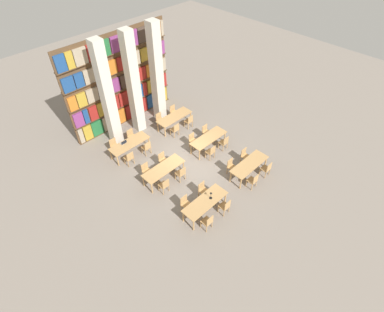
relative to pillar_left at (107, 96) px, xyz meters
The scene contains 37 objects.
ground_plane 5.46m from the pillar_left, 68.66° to the right, with size 40.00×40.00×0.00m, color gray.
bookshelf_bank 2.13m from the pillar_left, 37.52° to the left, with size 6.79×0.35×5.50m.
pillar_left is the anchor object (origin of this frame).
pillar_center 1.66m from the pillar_left, ahead, with size 0.57×0.57×6.00m.
pillar_right 3.32m from the pillar_left, ahead, with size 0.57×0.57×6.00m.
reading_table_0 7.46m from the pillar_left, 90.48° to the right, with size 2.27×0.80×0.76m.
chair_0 8.19m from the pillar_left, 94.53° to the right, with size 0.42×0.40×0.89m.
chair_1 6.90m from the pillar_left, 95.50° to the right, with size 0.42×0.40×0.89m.
chair_2 8.18m from the pillar_left, 86.06° to the right, with size 0.42×0.40×0.89m.
chair_3 6.89m from the pillar_left, 85.22° to the right, with size 0.42×0.40×0.89m.
desk_lamp_0 7.40m from the pillar_left, 87.94° to the right, with size 0.14×0.14×0.40m.
reading_table_1 8.09m from the pillar_left, 65.19° to the right, with size 2.27×0.80×0.76m.
chair_4 8.55m from the pillar_left, 70.77° to the right, with size 0.42×0.40×0.89m.
chair_5 7.34m from the pillar_left, 67.01° to the right, with size 0.42×0.40×0.89m.
chair_6 8.98m from the pillar_left, 63.63° to the right, with size 0.42×0.40×0.89m.
chair_7 7.83m from the pillar_left, 58.91° to the right, with size 0.42×0.40×0.89m.
reading_table_2 4.80m from the pillar_left, 90.09° to the right, with size 2.27×0.80×0.76m.
chair_8 5.52m from the pillar_left, 96.69° to the right, with size 0.42×0.40×0.89m.
chair_9 4.36m from the pillar_left, 99.26° to the right, with size 0.42×0.40×0.89m.
chair_10 5.52m from the pillar_left, 83.79° to the right, with size 0.42×0.40×0.89m.
chair_11 4.35m from the pillar_left, 81.39° to the right, with size 0.42×0.40×0.89m.
reading_table_3 5.82m from the pillar_left, 51.73° to the right, with size 2.27×0.80×0.76m.
chair_12 6.14m from the pillar_left, 60.43° to the right, with size 0.42×0.40×0.89m.
chair_13 5.12m from the pillar_left, 51.70° to the right, with size 0.42×0.40×0.89m.
chair_14 6.70m from the pillar_left, 51.71° to the right, with size 0.42×0.40×0.89m.
chair_15 5.78m from the pillar_left, 42.30° to the right, with size 0.42×0.40×0.89m.
reading_table_4 2.75m from the pillar_left, 92.87° to the right, with size 2.27×0.80×0.76m.
chair_16 3.37m from the pillar_left, 106.40° to the right, with size 0.42×0.40×0.89m.
chair_17 2.71m from the pillar_left, 129.23° to the right, with size 0.42×0.40×0.89m.
chair_18 3.35m from the pillar_left, 76.04° to the right, with size 0.42×0.40×0.89m.
chair_19 2.69m from the pillar_left, 55.40° to the right, with size 0.42×0.40×0.89m.
laptop 2.55m from the pillar_left, 103.74° to the right, with size 0.32×0.22×0.21m.
reading_table_5 4.26m from the pillar_left, 22.95° to the right, with size 2.27×0.80×0.76m.
chair_20 4.25m from the pillar_left, 37.47° to the right, with size 0.42×0.40×0.89m.
chair_21 3.77m from the pillar_left, 14.62° to the right, with size 0.42×0.40×0.89m.
chair_22 5.05m from the pillar_left, 28.36° to the right, with size 0.42×0.40×0.89m.
chair_23 4.66m from the pillar_left, 10.41° to the right, with size 0.42×0.40×0.89m.
Camera 1 is at (-7.97, -8.26, 11.40)m, focal length 28.00 mm.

